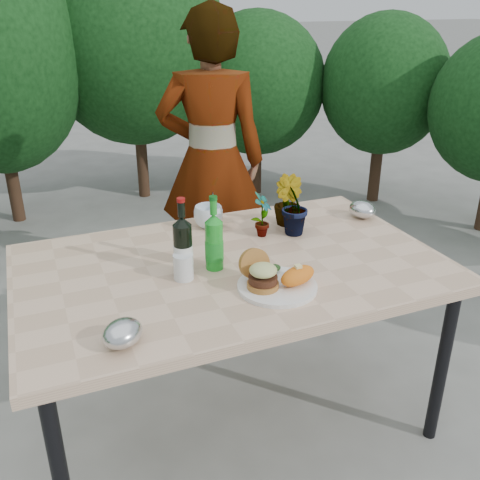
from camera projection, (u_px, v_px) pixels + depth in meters
name	position (u px, v px, depth m)	size (l,w,h in m)	color
ground	(233.00, 415.00, 2.35)	(80.00, 80.00, 0.00)	slate
patio_table	(232.00, 276.00, 2.07)	(1.60, 1.00, 0.75)	#D8B290
shrub_hedge	(113.00, 87.00, 3.45)	(6.79, 5.12, 2.24)	#382316
dinner_plate	(277.00, 286.00, 1.86)	(0.28, 0.28, 0.01)	white
burger_stack	(261.00, 273.00, 1.84)	(0.11, 0.16, 0.11)	#B7722D
sweet_potato	(298.00, 276.00, 1.85)	(0.15, 0.08, 0.06)	orange
grilled_veg	(270.00, 269.00, 1.94)	(0.08, 0.05, 0.03)	olive
wine_bottle	(183.00, 247.00, 1.92)	(0.07, 0.07, 0.30)	black
sparkling_water	(214.00, 243.00, 1.96)	(0.07, 0.07, 0.29)	green
plastic_cup	(183.00, 267.00, 1.91)	(0.07, 0.07, 0.10)	silver
seedling_left	(262.00, 215.00, 2.24)	(0.10, 0.07, 0.19)	#25571E
seedling_mid	(292.00, 206.00, 2.25)	(0.14, 0.11, 0.25)	#25551D
seedling_right	(287.00, 202.00, 2.35)	(0.12, 0.12, 0.21)	#29571E
blue_bowl	(208.00, 217.00, 2.34)	(0.13, 0.13, 0.10)	white
foil_packet_left	(122.00, 333.00, 1.55)	(0.13, 0.11, 0.08)	silver
foil_packet_right	(362.00, 209.00, 2.45)	(0.13, 0.11, 0.08)	silver
person	(212.00, 161.00, 3.02)	(0.61, 0.40, 1.67)	#926949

